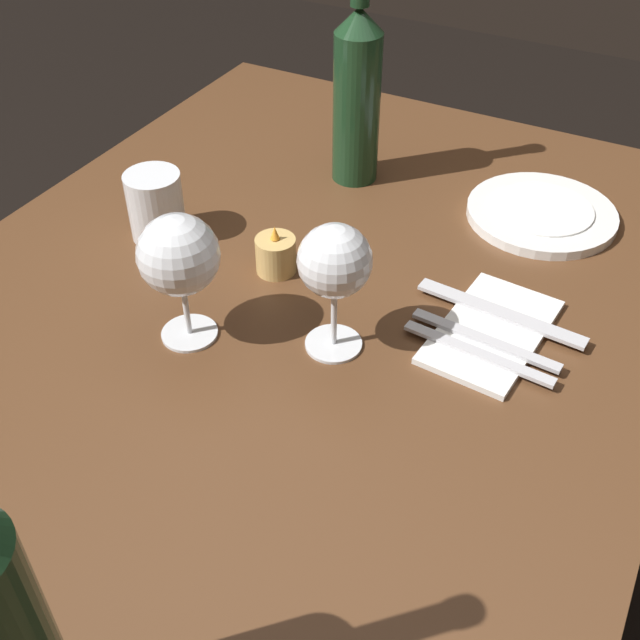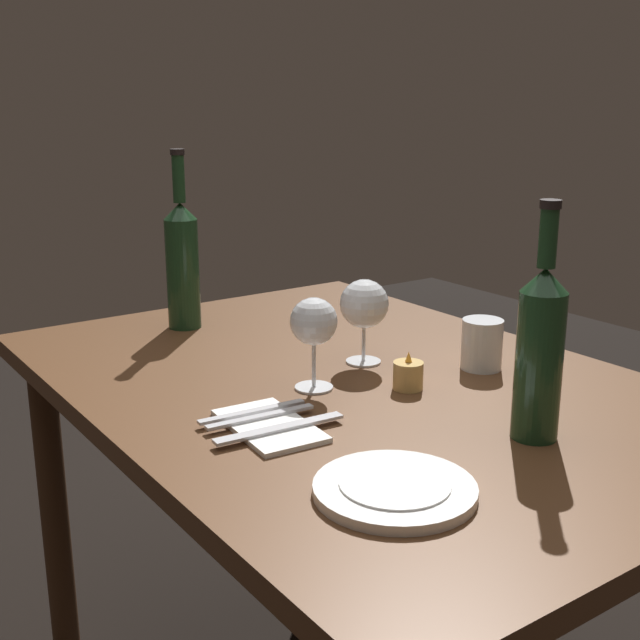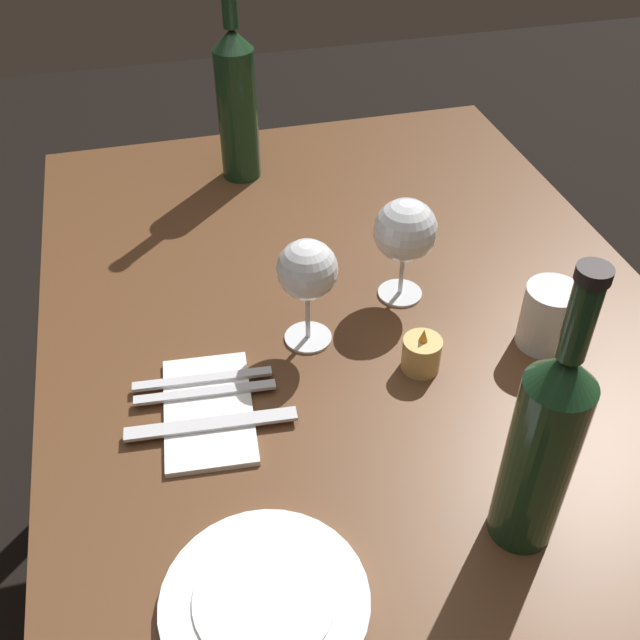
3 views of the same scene
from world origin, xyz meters
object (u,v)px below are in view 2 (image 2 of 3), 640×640
at_px(wine_bottle_second, 540,349).
at_px(dinner_plate, 395,489).
at_px(water_tumbler, 482,347).
at_px(folded_napkin, 269,426).
at_px(votive_candle, 408,376).
at_px(fork_outer, 252,412).
at_px(fork_inner, 261,417).
at_px(wine_bottle, 182,261).
at_px(table_knife, 280,428).
at_px(wine_glass_right, 364,306).
at_px(wine_glass_left, 315,325).

height_order(wine_bottle_second, dinner_plate, wine_bottle_second).
relative_size(water_tumbler, folded_napkin, 0.47).
bearing_deg(votive_candle, water_tumbler, 91.48).
relative_size(dinner_plate, fork_outer, 1.16).
relative_size(votive_candle, fork_inner, 0.37).
height_order(water_tumbler, votive_candle, water_tumbler).
bearing_deg(wine_bottle, fork_outer, -15.30).
bearing_deg(votive_candle, table_knife, -82.08).
relative_size(wine_glass_right, fork_inner, 0.89).
height_order(wine_bottle_second, fork_outer, wine_bottle_second).
bearing_deg(water_tumbler, fork_inner, -91.30).
distance_m(wine_bottle, fork_inner, 0.59).
bearing_deg(table_knife, wine_glass_right, 122.19).
distance_m(water_tumbler, folded_napkin, 0.47).
xyz_separation_m(wine_bottle_second, fork_inner, (-0.28, -0.30, -0.13)).
xyz_separation_m(wine_glass_right, water_tumbler, (0.15, 0.16, -0.07)).
height_order(water_tumbler, folded_napkin, water_tumbler).
distance_m(dinner_plate, fork_inner, 0.30).
bearing_deg(wine_glass_right, wine_bottle, -158.25).
bearing_deg(fork_outer, fork_inner, 0.00).
xyz_separation_m(wine_glass_right, votive_candle, (0.16, -0.03, -0.09)).
relative_size(wine_glass_right, wine_bottle_second, 0.46).
distance_m(wine_glass_right, water_tumbler, 0.23).
distance_m(wine_glass_left, fork_inner, 0.20).
bearing_deg(fork_outer, votive_candle, 81.96).
bearing_deg(table_knife, wine_bottle, 166.63).
xyz_separation_m(fork_inner, fork_outer, (-0.03, 0.00, 0.00)).
bearing_deg(wine_bottle, folded_napkin, -14.04).
relative_size(dinner_plate, fork_inner, 1.16).
bearing_deg(table_knife, votive_candle, 97.92).
xyz_separation_m(wine_bottle, folded_napkin, (0.58, -0.15, -0.14)).
bearing_deg(fork_inner, votive_candle, 86.93).
bearing_deg(wine_glass_left, dinner_plate, -20.22).
bearing_deg(votive_candle, wine_glass_right, 170.59).
bearing_deg(wine_glass_right, table_knife, -57.81).
relative_size(wine_glass_right, water_tumbler, 1.72).
bearing_deg(water_tumbler, wine_bottle, -150.42).
bearing_deg(table_knife, water_tumbler, 95.42).
height_order(wine_glass_right, votive_candle, wine_glass_right).
distance_m(wine_glass_left, wine_bottle, 0.48).
height_order(wine_bottle, votive_candle, wine_bottle).
xyz_separation_m(wine_glass_left, wine_bottle_second, (0.35, 0.15, 0.02)).
xyz_separation_m(wine_bottle, fork_outer, (0.53, -0.15, -0.13)).
relative_size(wine_glass_right, wine_bottle, 0.42).
bearing_deg(water_tumbler, votive_candle, -88.52).
xyz_separation_m(folded_napkin, table_knife, (0.03, 0.00, 0.01)).
xyz_separation_m(wine_glass_left, wine_bottle, (-0.48, -0.01, 0.03)).
bearing_deg(fork_outer, dinner_plate, 3.15).
bearing_deg(wine_glass_left, votive_candle, 55.91).
bearing_deg(folded_napkin, fork_inner, 180.00).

